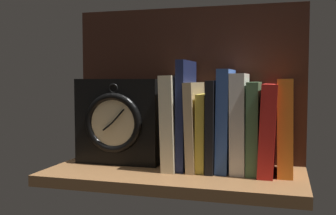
% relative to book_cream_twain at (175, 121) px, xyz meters
% --- Properties ---
extents(ground_plane, '(0.60, 0.27, 0.03)m').
position_rel_book_cream_twain_xyz_m(ground_plane, '(0.01, -0.04, -0.12)').
color(ground_plane, brown).
extents(back_panel, '(0.60, 0.01, 0.40)m').
position_rel_book_cream_twain_xyz_m(back_panel, '(0.01, 0.09, 0.09)').
color(back_panel, black).
rests_on(back_panel, ground_plane).
extents(book_cream_twain, '(0.04, 0.16, 0.22)m').
position_rel_book_cream_twain_xyz_m(book_cream_twain, '(0.00, 0.00, 0.00)').
color(book_cream_twain, beige).
rests_on(book_cream_twain, ground_plane).
extents(book_navy_bierce, '(0.02, 0.14, 0.26)m').
position_rel_book_cream_twain_xyz_m(book_navy_bierce, '(0.03, 0.00, 0.02)').
color(book_navy_bierce, '#192147').
rests_on(book_navy_bierce, ground_plane).
extents(book_tan_shortstories, '(0.03, 0.15, 0.21)m').
position_rel_book_cream_twain_xyz_m(book_tan_shortstories, '(0.05, 0.00, -0.01)').
color(book_tan_shortstories, tan).
rests_on(book_tan_shortstories, ground_plane).
extents(book_yellow_seinlanguage, '(0.02, 0.14, 0.18)m').
position_rel_book_cream_twain_xyz_m(book_yellow_seinlanguage, '(0.07, 0.00, -0.02)').
color(book_yellow_seinlanguage, gold).
rests_on(book_yellow_seinlanguage, ground_plane).
extents(book_black_skeptic, '(0.02, 0.15, 0.21)m').
position_rel_book_cream_twain_xyz_m(book_black_skeptic, '(0.10, 0.00, -0.01)').
color(book_black_skeptic, black).
rests_on(book_black_skeptic, ground_plane).
extents(book_blue_modern, '(0.03, 0.13, 0.24)m').
position_rel_book_cream_twain_xyz_m(book_blue_modern, '(0.12, 0.00, 0.01)').
color(book_blue_modern, '#2D4C8E').
rests_on(book_blue_modern, ground_plane).
extents(book_white_catcher, '(0.04, 0.13, 0.23)m').
position_rel_book_cream_twain_xyz_m(book_white_catcher, '(0.16, 0.00, 0.00)').
color(book_white_catcher, silver).
rests_on(book_white_catcher, ground_plane).
extents(book_green_romantic, '(0.03, 0.14, 0.21)m').
position_rel_book_cream_twain_xyz_m(book_green_romantic, '(0.19, 0.00, -0.01)').
color(book_green_romantic, '#476B44').
rests_on(book_green_romantic, ground_plane).
extents(book_red_requiem, '(0.04, 0.16, 0.20)m').
position_rel_book_cream_twain_xyz_m(book_red_requiem, '(0.22, 0.00, -0.01)').
color(book_red_requiem, red).
rests_on(book_red_requiem, ground_plane).
extents(book_orange_pandolfini, '(0.04, 0.13, 0.21)m').
position_rel_book_cream_twain_xyz_m(book_orange_pandolfini, '(0.26, 0.00, -0.00)').
color(book_orange_pandolfini, orange).
rests_on(book_orange_pandolfini, ground_plane).
extents(framed_clock, '(0.21, 0.08, 0.21)m').
position_rel_book_cream_twain_xyz_m(framed_clock, '(-0.15, -0.00, -0.00)').
color(framed_clock, black).
rests_on(framed_clock, ground_plane).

